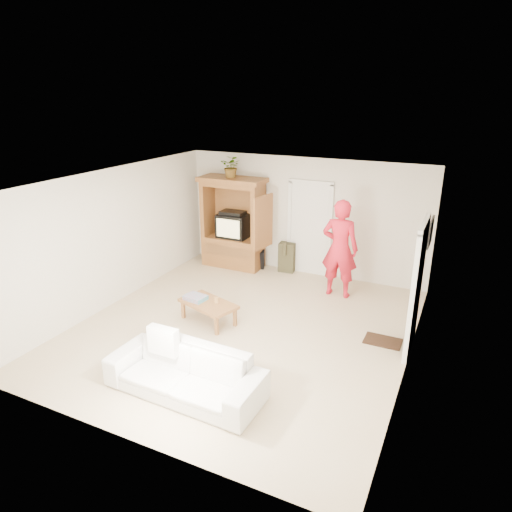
{
  "coord_description": "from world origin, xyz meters",
  "views": [
    {
      "loc": [
        3.24,
        -6.29,
        3.92
      ],
      "look_at": [
        -0.03,
        0.6,
        1.15
      ],
      "focal_mm": 32.0,
      "sensor_mm": 36.0,
      "label": 1
    }
  ],
  "objects_px": {
    "sofa": "(185,372)",
    "coffee_table": "(208,305)",
    "man": "(340,249)",
    "armoire": "(234,229)"
  },
  "relations": [
    {
      "from": "sofa",
      "to": "coffee_table",
      "type": "height_order",
      "value": "sofa"
    },
    {
      "from": "coffee_table",
      "to": "sofa",
      "type": "bearing_deg",
      "value": -50.1
    },
    {
      "from": "man",
      "to": "coffee_table",
      "type": "distance_m",
      "value": 2.84
    },
    {
      "from": "sofa",
      "to": "coffee_table",
      "type": "relative_size",
      "value": 1.88
    },
    {
      "from": "armoire",
      "to": "sofa",
      "type": "relative_size",
      "value": 0.96
    },
    {
      "from": "armoire",
      "to": "coffee_table",
      "type": "relative_size",
      "value": 1.81
    },
    {
      "from": "coffee_table",
      "to": "man",
      "type": "bearing_deg",
      "value": 68.25
    },
    {
      "from": "armoire",
      "to": "man",
      "type": "relative_size",
      "value": 1.06
    },
    {
      "from": "sofa",
      "to": "coffee_table",
      "type": "distance_m",
      "value": 2.05
    },
    {
      "from": "man",
      "to": "coffee_table",
      "type": "bearing_deg",
      "value": 50.33
    }
  ]
}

